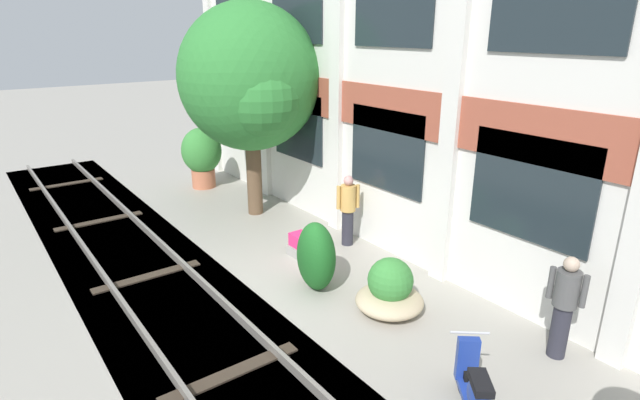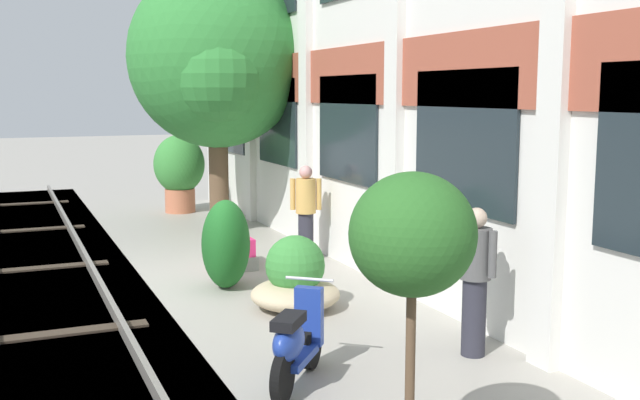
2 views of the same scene
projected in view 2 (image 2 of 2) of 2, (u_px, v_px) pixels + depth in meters
ground_plane at (204, 280)px, 11.36m from camera, size 80.00×80.00×0.00m
apartment_facade at (362, 32)px, 11.85m from camera, size 16.74×0.64×7.57m
rail_tracks at (48, 305)px, 10.50m from camera, size 24.38×2.80×0.43m
broadleaf_tree at (217, 62)px, 14.72m from camera, size 3.64×3.47×5.30m
potted_plant_wide_bowl at (295, 281)px, 9.81m from camera, size 1.18×1.18×0.98m
potted_plant_square_trough at (239, 253)px, 12.21m from camera, size 0.82×0.42×0.50m
potted_plant_glazed_jar at (179, 169)px, 17.71m from camera, size 1.20×1.20×1.84m
potted_plant_low_pan at (412, 242)px, 5.09m from camera, size 0.88×0.88×2.30m
scooter_near_curb at (296, 343)px, 7.19m from camera, size 1.12×0.95×0.98m
resident_by_doorway at (306, 210)px, 12.60m from camera, size 0.34×0.50×1.62m
resident_watching_tracks at (475, 277)px, 8.01m from camera, size 0.51×0.34×1.62m
topiary_hedge at (226, 244)px, 10.87m from camera, size 1.28×1.06×1.29m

